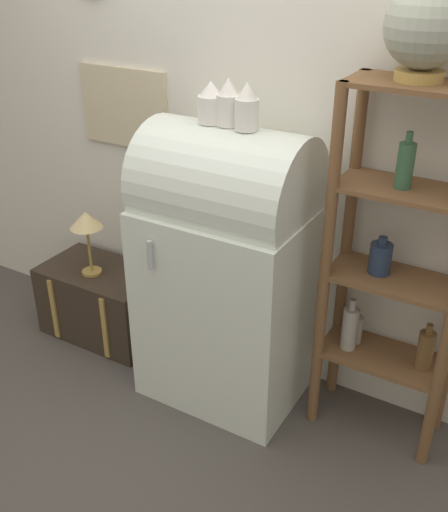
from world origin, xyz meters
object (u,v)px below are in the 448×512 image
at_px(globe, 426,28).
at_px(vase_right, 247,108).
at_px(suitcase_trunk, 103,301).
at_px(vase_center, 229,103).
at_px(vase_left, 211,103).
at_px(desk_lamp, 86,224).
at_px(refrigerator, 227,267).

height_order(globe, vase_right, globe).
height_order(suitcase_trunk, vase_center, vase_center).
bearing_deg(suitcase_trunk, vase_left, -3.06).
distance_m(vase_left, desk_lamp, 1.08).
xyz_separation_m(refrigerator, vase_center, (0.00, 0.01, 0.77)).
relative_size(suitcase_trunk, vase_left, 3.92).
relative_size(refrigerator, globe, 4.13).
distance_m(suitcase_trunk, desk_lamp, 0.52).
distance_m(suitcase_trunk, vase_left, 1.48).
relative_size(globe, vase_left, 1.93).
height_order(vase_left, desk_lamp, vase_left).
distance_m(vase_center, vase_right, 0.10).
bearing_deg(globe, desk_lamp, -175.33).
bearing_deg(vase_right, refrigerator, 173.18).
bearing_deg(desk_lamp, refrigerator, -0.16).
relative_size(globe, vase_center, 1.71).
xyz_separation_m(suitcase_trunk, vase_right, (0.96, -0.06, 1.26)).
height_order(globe, desk_lamp, globe).
bearing_deg(vase_right, desk_lamp, 179.17).
height_order(refrigerator, suitcase_trunk, refrigerator).
height_order(suitcase_trunk, desk_lamp, desk_lamp).
bearing_deg(globe, vase_center, -170.27).
relative_size(vase_right, desk_lamp, 0.52).
relative_size(refrigerator, vase_center, 7.07).
bearing_deg(vase_center, desk_lamp, -179.56).
bearing_deg(desk_lamp, vase_right, -0.83).
xyz_separation_m(vase_center, vase_right, (0.10, -0.02, -0.00)).
xyz_separation_m(vase_center, desk_lamp, (-0.87, -0.01, -0.75)).
bearing_deg(refrigerator, vase_left, 174.64).
bearing_deg(desk_lamp, vase_center, 0.44).
relative_size(vase_left, desk_lamp, 0.47).
bearing_deg(vase_center, globe, 9.73).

